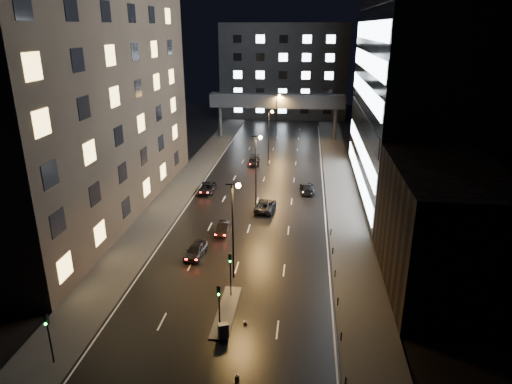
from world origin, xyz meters
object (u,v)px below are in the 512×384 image
car_toward_a (265,205)px  utility_cabinet (223,331)px  car_away_c (207,188)px  car_away_b (223,228)px  car_away_a (196,250)px  car_away_d (254,161)px  car_toward_b (307,188)px

car_toward_a → utility_cabinet: (-0.82, -27.98, 0.09)m
car_away_c → car_away_b: bearing=-71.7°
car_away_a → car_toward_a: (6.39, 14.28, -0.03)m
car_away_d → utility_cabinet: size_ratio=3.61×
car_away_a → car_toward_a: 15.64m
car_away_a → car_away_d: size_ratio=0.92×
car_away_c → car_away_d: car_away_d is taller
car_toward_a → car_away_d: bearing=-73.2°
car_away_b → car_toward_a: bearing=62.1°
car_away_c → car_away_d: size_ratio=1.01×
car_away_a → utility_cabinet: size_ratio=3.31×
car_away_b → car_away_d: bearing=90.8°
car_toward_b → utility_cabinet: 36.61m
car_away_d → car_toward_a: 22.34m
car_away_b → car_away_d: (0.36, 29.92, 0.04)m
car_away_a → car_toward_b: size_ratio=0.88×
car_away_a → car_away_d: car_away_a is taller
car_away_a → car_toward_a: size_ratio=0.85×
car_away_b → car_away_c: bearing=111.2°
car_away_c → car_away_a: bearing=-82.6°
car_away_c → utility_cabinet: utility_cabinet is taller
car_away_d → car_toward_b: size_ratio=0.96×
car_away_b → car_toward_b: bearing=59.1°
car_away_d → car_toward_b: car_toward_b is taller
car_away_a → car_toward_a: bearing=72.1°
car_toward_b → utility_cabinet: (-6.51, -36.02, 0.09)m
car_away_c → car_toward_b: car_toward_b is taller
car_toward_b → utility_cabinet: size_ratio=3.74×
car_away_b → car_toward_b: car_toward_b is taller
car_away_d → car_toward_a: bearing=-82.7°
car_away_a → car_away_b: bearing=79.4°
car_away_a → car_away_c: (-3.19, 20.59, -0.08)m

